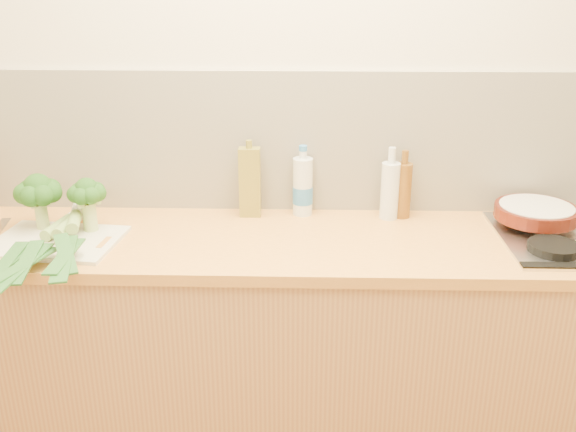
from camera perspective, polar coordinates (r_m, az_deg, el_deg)
name	(u,v)px	position (r m, az deg, el deg)	size (l,w,h in m)	color
room_shell	(295,143)	(2.46, 0.59, 6.55)	(3.50, 3.50, 3.50)	beige
counter	(292,346)	(2.48, 0.39, -11.51)	(3.20, 0.62, 0.90)	#B4874B
chopping_board	(56,241)	(2.36, -19.90, -2.13)	(0.43, 0.31, 0.01)	silver
broccoli_left	(38,192)	(2.44, -21.31, 2.00)	(0.16, 0.17, 0.20)	#A3B96C
broccoli_right	(87,195)	(2.36, -17.43, 1.83)	(0.13, 0.14, 0.20)	#A3B96C
leek_front	(47,235)	(2.35, -20.62, -1.56)	(0.18, 0.71, 0.04)	white
leek_mid	(58,234)	(2.30, -19.75, -1.49)	(0.12, 0.70, 0.04)	white
leek_back	(72,230)	(2.26, -18.67, -1.21)	(0.21, 0.64, 0.04)	white
skillet	(537,212)	(2.49, 21.24, 0.33)	(0.41, 0.29, 0.05)	#4B160C
oil_tin	(250,182)	(2.43, -3.41, 3.05)	(0.08, 0.05, 0.30)	olive
glass_bottle	(390,189)	(2.44, 9.05, 2.35)	(0.07, 0.07, 0.28)	silver
amber_bottle	(403,189)	(2.46, 10.17, 2.36)	(0.06, 0.06, 0.26)	brown
water_bottle	(303,188)	(2.45, 1.32, 2.51)	(0.08, 0.08, 0.25)	silver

